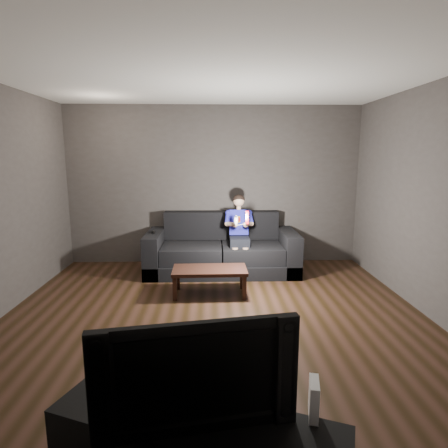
{
  "coord_description": "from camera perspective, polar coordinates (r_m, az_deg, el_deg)",
  "views": [
    {
      "loc": [
        -0.01,
        -3.97,
        1.88
      ],
      "look_at": [
        0.15,
        1.55,
        0.85
      ],
      "focal_mm": 30.0,
      "sensor_mm": 36.0,
      "label": 1
    }
  ],
  "objects": [
    {
      "name": "nunchuk_white",
      "position": [
        5.49,
        1.85,
        0.6
      ],
      "size": [
        0.07,
        0.1,
        0.15
      ],
      "color": "white",
      "rests_on": "child"
    },
    {
      "name": "front_wall",
      "position": [
        1.56,
        -1.09,
        -9.16
      ],
      "size": [
        5.0,
        0.04,
        2.7
      ],
      "primitive_type": "cube",
      "color": "#403B38",
      "rests_on": "ground"
    },
    {
      "name": "right_wall",
      "position": [
        4.73,
        30.48,
        2.69
      ],
      "size": [
        0.04,
        5.0,
        2.7
      ],
      "primitive_type": "cube",
      "color": "#403B38",
      "rests_on": "ground"
    },
    {
      "name": "wii_remote_black",
      "position": [
        6.0,
        -10.7,
        -1.25
      ],
      "size": [
        0.08,
        0.16,
        0.03
      ],
      "color": "black",
      "rests_on": "sofa"
    },
    {
      "name": "floor",
      "position": [
        4.39,
        -1.4,
        -14.78
      ],
      "size": [
        5.0,
        5.0,
        0.0
      ],
      "primitive_type": "plane",
      "color": "black",
      "rests_on": "ground"
    },
    {
      "name": "coffee_table",
      "position": [
        5.1,
        -2.19,
        -7.32
      ],
      "size": [
        1.0,
        0.51,
        0.36
      ],
      "color": "black",
      "rests_on": "floor"
    },
    {
      "name": "wii_console",
      "position": [
        2.16,
        13.52,
        -24.48
      ],
      "size": [
        0.08,
        0.16,
        0.2
      ],
      "primitive_type": "cube",
      "rotation": [
        0.0,
        0.0,
        -0.21
      ],
      "color": "white",
      "rests_on": "media_console"
    },
    {
      "name": "ceiling",
      "position": [
        4.05,
        -1.59,
        22.26
      ],
      "size": [
        5.0,
        5.0,
        0.02
      ],
      "primitive_type": "cube",
      "color": "silver",
      "rests_on": "back_wall"
    },
    {
      "name": "wii_remote_red",
      "position": [
        5.49,
        3.54,
        1.01
      ],
      "size": [
        0.05,
        0.07,
        0.2
      ],
      "color": "red",
      "rests_on": "child"
    },
    {
      "name": "tv",
      "position": [
        1.99,
        -4.5,
        -20.97
      ],
      "size": [
        1.0,
        0.29,
        0.57
      ],
      "primitive_type": "imported",
      "rotation": [
        0.0,
        0.0,
        0.17
      ],
      "color": "black",
      "rests_on": "media_console"
    },
    {
      "name": "back_wall",
      "position": [
        6.49,
        -1.58,
        5.87
      ],
      "size": [
        5.0,
        0.04,
        2.7
      ],
      "primitive_type": "cube",
      "color": "#403B38",
      "rests_on": "ground"
    },
    {
      "name": "child",
      "position": [
        5.94,
        2.32,
        -0.31
      ],
      "size": [
        0.45,
        0.56,
        1.12
      ],
      "color": "black",
      "rests_on": "sofa"
    },
    {
      "name": "sofa",
      "position": [
        6.1,
        -0.33,
        -4.41
      ],
      "size": [
        2.4,
        1.04,
        0.93
      ],
      "color": "black",
      "rests_on": "floor"
    }
  ]
}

